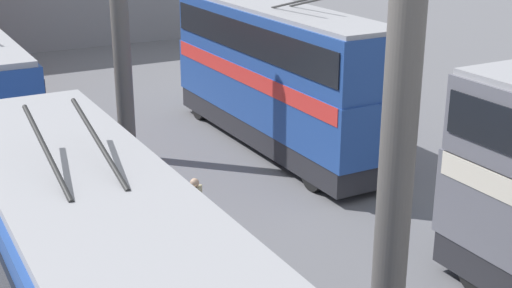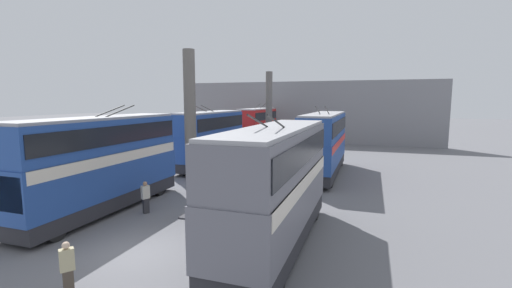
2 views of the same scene
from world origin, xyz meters
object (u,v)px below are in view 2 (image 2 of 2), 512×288
object	(u,v)px
bus_right_mid	(211,136)
person_aisle_foreground	(67,267)
bus_right_near	(100,158)
person_by_left_row	(242,211)
oil_drum	(239,209)
person_by_right_row	(146,196)
person_aisle_midway	(234,172)
bus_right_far	(257,126)
bus_left_near	(276,179)
bus_left_far	(324,140)

from	to	relation	value
bus_right_mid	person_aisle_foreground	world-z (taller)	bus_right_mid
person_aisle_foreground	bus_right_mid	bearing A→B (deg)	-39.86
bus_right_near	bus_right_mid	bearing A→B (deg)	0.00
bus_right_mid	person_by_left_row	size ratio (longest dim) A/B	6.08
person_by_left_row	oil_drum	bearing A→B (deg)	-152.76
bus_right_mid	person_by_right_row	bearing A→B (deg)	-169.32
person_aisle_foreground	person_aisle_midway	xyz separation A→B (m)	(14.79, 0.46, 0.03)
bus_right_far	person_by_right_row	size ratio (longest dim) A/B	5.21
person_aisle_midway	oil_drum	size ratio (longest dim) A/B	2.10
bus_left_near	bus_left_far	size ratio (longest dim) A/B	0.90
bus_right_near	bus_right_far	xyz separation A→B (m)	(26.77, 0.00, -0.08)
person_by_right_row	bus_right_near	bearing A→B (deg)	-142.00
bus_left_near	oil_drum	bearing A→B (deg)	44.95
bus_right_near	oil_drum	xyz separation A→B (m)	(1.50, -7.44, -2.53)
person_by_right_row	person_by_left_row	size ratio (longest dim) A/B	1.09
bus_left_far	person_aisle_midway	xyz separation A→B (m)	(-5.53, 5.64, -1.91)
bus_left_near	bus_right_mid	world-z (taller)	bus_right_mid
bus_right_near	person_by_left_row	size ratio (longest dim) A/B	6.64
person_by_right_row	bus_right_far	bearing A→B (deg)	122.02
bus_right_far	person_aisle_foreground	world-z (taller)	bus_right_far
bus_right_near	person_aisle_midway	xyz separation A→B (m)	(7.87, -4.57, -2.00)
person_by_left_row	oil_drum	xyz separation A→B (m)	(1.33, 0.72, -0.42)
bus_right_near	person_aisle_midway	world-z (taller)	bus_right_near
bus_right_near	bus_right_far	size ratio (longest dim) A/B	1.17
person_aisle_foreground	oil_drum	bearing A→B (deg)	-69.69
bus_right_far	bus_left_near	bearing A→B (deg)	-160.00
person_aisle_foreground	person_aisle_midway	bearing A→B (deg)	-51.99
bus_right_near	person_aisle_foreground	world-z (taller)	bus_right_near
bus_right_far	person_aisle_foreground	size ratio (longest dim) A/B	5.26
bus_left_near	person_aisle_foreground	bearing A→B (deg)	137.45
bus_right_near	person_aisle_foreground	size ratio (longest dim) A/B	6.14
oil_drum	person_aisle_midway	bearing A→B (deg)	24.22
bus_left_far	person_aisle_foreground	size ratio (longest dim) A/B	6.56
bus_left_far	bus_right_far	size ratio (longest dim) A/B	1.25
person_by_right_row	oil_drum	size ratio (longest dim) A/B	2.05
person_by_left_row	bus_right_mid	bearing A→B (deg)	-149.41
bus_right_near	bus_right_far	world-z (taller)	bus_right_near
person_aisle_foreground	person_aisle_midway	world-z (taller)	person_aisle_midway
bus_right_far	oil_drum	size ratio (longest dim) A/B	10.71
bus_right_far	bus_left_far	bearing A→B (deg)	-142.63
bus_right_far	person_aisle_midway	distance (m)	19.54
bus_right_near	person_by_right_row	bearing A→B (deg)	-78.72
bus_left_near	bus_left_far	world-z (taller)	bus_left_far
bus_right_mid	bus_right_far	bearing A→B (deg)	0.00
bus_left_near	person_aisle_midway	size ratio (longest dim) A/B	5.73
person_by_right_row	person_aisle_foreground	world-z (taller)	person_by_right_row
bus_right_near	oil_drum	distance (m)	8.00
bus_right_mid	oil_drum	world-z (taller)	bus_right_mid
bus_right_mid	person_aisle_foreground	size ratio (longest dim) A/B	5.63
bus_right_mid	person_by_left_row	distance (m)	15.68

